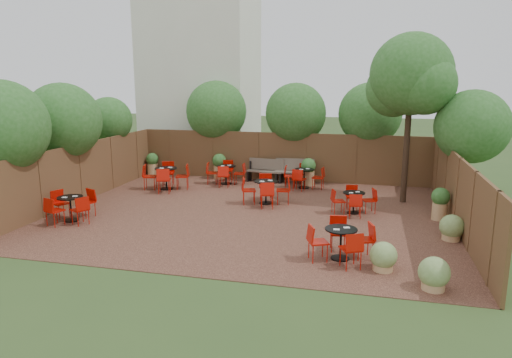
# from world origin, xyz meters

# --- Properties ---
(ground) EXTENTS (80.00, 80.00, 0.00)m
(ground) POSITION_xyz_m (0.00, 0.00, 0.00)
(ground) COLOR #354F23
(ground) RESTS_ON ground
(courtyard_paving) EXTENTS (12.00, 10.00, 0.02)m
(courtyard_paving) POSITION_xyz_m (0.00, 0.00, 0.01)
(courtyard_paving) COLOR #381C17
(courtyard_paving) RESTS_ON ground
(fence_back) EXTENTS (12.00, 0.08, 2.00)m
(fence_back) POSITION_xyz_m (0.00, 5.00, 1.00)
(fence_back) COLOR brown
(fence_back) RESTS_ON ground
(fence_left) EXTENTS (0.08, 10.00, 2.00)m
(fence_left) POSITION_xyz_m (-6.00, 0.00, 1.00)
(fence_left) COLOR brown
(fence_left) RESTS_ON ground
(fence_right) EXTENTS (0.08, 10.00, 2.00)m
(fence_right) POSITION_xyz_m (6.00, 0.00, 1.00)
(fence_right) COLOR brown
(fence_right) RESTS_ON ground
(neighbour_building) EXTENTS (5.00, 4.00, 8.00)m
(neighbour_building) POSITION_xyz_m (-4.50, 8.00, 4.00)
(neighbour_building) COLOR silver
(neighbour_building) RESTS_ON ground
(overhang_foliage) EXTENTS (15.79, 10.91, 2.68)m
(overhang_foliage) POSITION_xyz_m (-1.78, 2.70, 2.75)
(overhang_foliage) COLOR #275E1E
(overhang_foliage) RESTS_ON ground
(courtyard_tree) EXTENTS (2.80, 2.70, 5.61)m
(courtyard_tree) POSITION_xyz_m (4.72, 2.50, 4.12)
(courtyard_tree) COLOR black
(courtyard_tree) RESTS_ON courtyard_paving
(park_bench_left) EXTENTS (1.54, 0.66, 0.93)m
(park_bench_left) POSITION_xyz_m (-0.55, 4.63, 0.50)
(park_bench_left) COLOR brown
(park_bench_left) RESTS_ON courtyard_paving
(park_bench_right) EXTENTS (1.60, 0.59, 0.97)m
(park_bench_right) POSITION_xyz_m (0.64, 4.63, 0.52)
(park_bench_right) COLOR brown
(park_bench_right) RESTS_ON courtyard_paving
(bistro_tables) EXTENTS (9.56, 8.58, 0.96)m
(bistro_tables) POSITION_xyz_m (-0.77, 1.05, 0.46)
(bistro_tables) COLOR black
(bistro_tables) RESTS_ON courtyard_paving
(planters) EXTENTS (11.83, 4.63, 1.08)m
(planters) POSITION_xyz_m (-0.38, 3.72, 0.58)
(planters) COLOR tan
(planters) RESTS_ON courtyard_paving
(low_shrubs) EXTENTS (2.39, 3.83, 0.68)m
(low_shrubs) POSITION_xyz_m (4.88, -3.08, 0.34)
(low_shrubs) COLOR tan
(low_shrubs) RESTS_ON courtyard_paving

